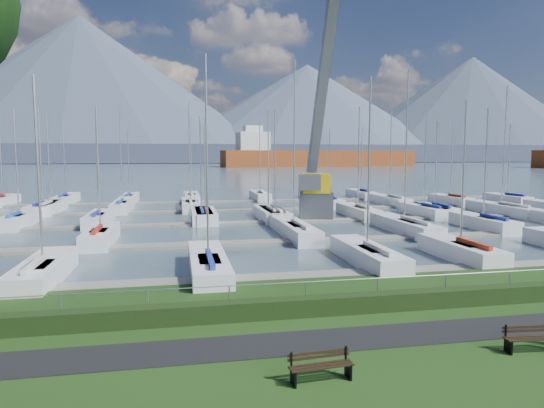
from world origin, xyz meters
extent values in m
cube|color=black|center=(0.00, -3.00, 0.01)|extent=(160.00, 2.00, 0.04)
cube|color=#475B67|center=(0.00, 260.00, -0.40)|extent=(800.00, 540.00, 0.20)
cube|color=black|center=(0.00, -0.40, 0.35)|extent=(80.00, 0.70, 0.70)
cylinder|color=gray|center=(0.00, 0.00, 1.20)|extent=(80.00, 0.04, 0.04)
cube|color=#3F465C|center=(0.00, 330.00, 6.00)|extent=(900.00, 80.00, 12.00)
cone|color=#414E60|center=(-80.00, 400.00, 57.50)|extent=(340.00, 340.00, 115.00)
cone|color=#475368|center=(110.00, 410.00, 42.50)|extent=(300.00, 300.00, 85.00)
cone|color=#3E4A5B|center=(280.00, 420.00, 50.00)|extent=(320.00, 320.00, 100.00)
cube|color=slate|center=(0.00, 6.00, -0.22)|extent=(90.00, 1.60, 0.25)
cube|color=gray|center=(0.00, 16.00, -0.22)|extent=(90.00, 1.60, 0.25)
cube|color=slate|center=(0.00, 26.00, -0.22)|extent=(90.00, 1.60, 0.25)
cube|color=slate|center=(0.00, 36.00, -0.22)|extent=(90.00, 1.60, 0.25)
cube|color=slate|center=(0.00, 46.00, -0.22)|extent=(90.00, 1.60, 0.25)
cube|color=black|center=(-2.90, -5.80, 0.23)|extent=(0.09, 0.40, 0.45)
cube|color=black|center=(-2.92, -5.62, 0.65)|extent=(0.05, 0.05, 0.40)
cube|color=black|center=(-1.31, -5.67, 0.23)|extent=(0.09, 0.40, 0.45)
cube|color=black|center=(-1.32, -5.49, 0.65)|extent=(0.05, 0.05, 0.40)
cube|color=black|center=(-2.09, -5.88, 0.45)|extent=(1.80, 0.24, 0.04)
cube|color=black|center=(-2.11, -5.73, 0.45)|extent=(1.80, 0.24, 0.04)
cube|color=black|center=(-2.12, -5.58, 0.45)|extent=(1.80, 0.24, 0.04)
cube|color=black|center=(-2.12, -5.53, 0.62)|extent=(1.80, 0.18, 0.08)
cube|color=black|center=(-2.12, -5.53, 0.74)|extent=(1.80, 0.18, 0.08)
cube|color=black|center=(4.17, -5.03, 0.23)|extent=(0.10, 0.40, 0.45)
cube|color=black|center=(4.19, -4.85, 0.65)|extent=(0.05, 0.05, 0.40)
cube|color=black|center=(4.95, -5.25, 0.45)|extent=(1.80, 0.27, 0.04)
cube|color=black|center=(4.96, -5.11, 0.45)|extent=(1.80, 0.27, 0.04)
cube|color=black|center=(4.98, -4.96, 0.45)|extent=(1.80, 0.27, 0.04)
cube|color=black|center=(4.98, -4.91, 0.62)|extent=(1.80, 0.21, 0.08)
cube|color=black|center=(4.98, -4.91, 0.74)|extent=(1.80, 0.21, 0.08)
cube|color=#55595C|center=(7.45, 27.71, 1.20)|extent=(3.84, 3.84, 2.60)
cube|color=gold|center=(7.45, 27.71, 3.30)|extent=(3.30, 3.90, 1.80)
cube|color=slate|center=(9.25, 32.21, 12.30)|extent=(1.60, 11.25, 19.89)
cube|color=slate|center=(6.25, 25.71, 3.50)|extent=(2.45, 2.60, 1.40)
cube|color=brown|center=(62.59, 212.00, 2.50)|extent=(95.76, 23.67, 10.00)
cube|color=silver|center=(29.46, 210.00, 10.00)|extent=(14.82, 14.82, 12.00)
cube|color=silver|center=(29.46, 210.00, 17.00)|extent=(8.47, 8.47, 4.00)
camera|label=1|loc=(-5.85, -17.86, 6.20)|focal=32.00mm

